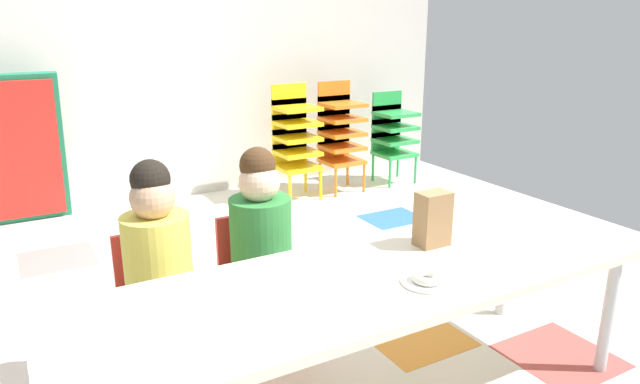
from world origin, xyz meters
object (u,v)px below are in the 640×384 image
paper_bag_brown (433,219)px  kid_chair_yellow_stack (295,135)px  donut_powdered_on_plate (427,277)px  kid_chair_orange_stack (340,130)px  kid_chair_green_stack (393,131)px  seated_child_near_camera (157,253)px  paper_plate_near_edge (427,282)px  craft_table (368,286)px  seated_child_middle_seat (260,233)px

paper_bag_brown → kid_chair_yellow_stack: bearing=75.4°
kid_chair_yellow_stack → donut_powdered_on_plate: (-0.88, -2.70, 0.06)m
kid_chair_orange_stack → kid_chair_green_stack: 0.55m
seated_child_near_camera → kid_chair_yellow_stack: (1.62, 1.98, -0.04)m
kid_chair_orange_stack → paper_plate_near_edge: bearing=-115.7°
paper_bag_brown → paper_plate_near_edge: 0.37m
craft_table → kid_chair_yellow_stack: 2.74m
seated_child_middle_seat → donut_powdered_on_plate: 0.78m
kid_chair_yellow_stack → seated_child_middle_seat: bearing=-120.9°
kid_chair_yellow_stack → paper_plate_near_edge: (-0.88, -2.70, 0.04)m
seated_child_middle_seat → paper_plate_near_edge: size_ratio=5.10×
seated_child_middle_seat → donut_powdered_on_plate: (0.30, -0.72, 0.02)m
paper_plate_near_edge → seated_child_near_camera: bearing=135.6°
kid_chair_yellow_stack → kid_chair_green_stack: (0.97, -0.00, -0.06)m
seated_child_middle_seat → kid_chair_orange_stack: size_ratio=1.00×
paper_plate_near_edge → kid_chair_yellow_stack: bearing=72.0°
paper_plate_near_edge → donut_powdered_on_plate: (0.00, 0.00, 0.02)m
kid_chair_yellow_stack → kid_chair_orange_stack: size_ratio=1.00×
donut_powdered_on_plate → seated_child_near_camera: bearing=135.6°
seated_child_middle_seat → kid_chair_yellow_stack: seated_child_middle_seat is taller
kid_chair_orange_stack → kid_chair_green_stack: bearing=-0.0°
seated_child_near_camera → seated_child_middle_seat: (0.43, -0.00, 0.00)m
seated_child_middle_seat → paper_bag_brown: bearing=-39.9°
craft_table → paper_bag_brown: 0.43m
seated_child_near_camera → paper_bag_brown: (0.98, -0.46, 0.11)m
seated_child_near_camera → kid_chair_yellow_stack: size_ratio=1.00×
paper_bag_brown → paper_plate_near_edge: (-0.24, -0.27, -0.11)m
craft_table → paper_bag_brown: size_ratio=9.87×
kid_chair_yellow_stack → kid_chair_green_stack: size_ratio=1.15×
kid_chair_green_stack → paper_bag_brown: bearing=-123.5°
seated_child_middle_seat → kid_chair_green_stack: (2.16, 1.98, -0.10)m
kid_chair_orange_stack → paper_bag_brown: size_ratio=4.18×
kid_chair_green_stack → paper_plate_near_edge: size_ratio=4.44×
seated_child_near_camera → kid_chair_yellow_stack: seated_child_near_camera is taller
seated_child_near_camera → kid_chair_orange_stack: 2.84m
seated_child_middle_seat → kid_chair_yellow_stack: (1.18, 1.98, -0.04)m
seated_child_near_camera → donut_powdered_on_plate: (0.74, -0.72, 0.02)m
kid_chair_orange_stack → craft_table: bearing=-119.5°
seated_child_near_camera → kid_chair_green_stack: 3.26m
seated_child_near_camera → paper_plate_near_edge: size_ratio=5.10×
kid_chair_green_stack → paper_bag_brown: size_ratio=3.64×
kid_chair_yellow_stack → kid_chair_green_stack: 0.98m
craft_table → kid_chair_green_stack: 3.23m
kid_chair_green_stack → paper_plate_near_edge: 3.27m
paper_bag_brown → donut_powdered_on_plate: (-0.24, -0.27, -0.09)m
paper_bag_brown → paper_plate_near_edge: size_ratio=1.22×
seated_child_near_camera → kid_chair_yellow_stack: bearing=50.7°
kid_chair_green_stack → kid_chair_orange_stack: bearing=180.0°
paper_plate_near_edge → paper_bag_brown: bearing=47.6°
kid_chair_yellow_stack → kid_chair_orange_stack: (0.42, 0.00, 0.00)m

